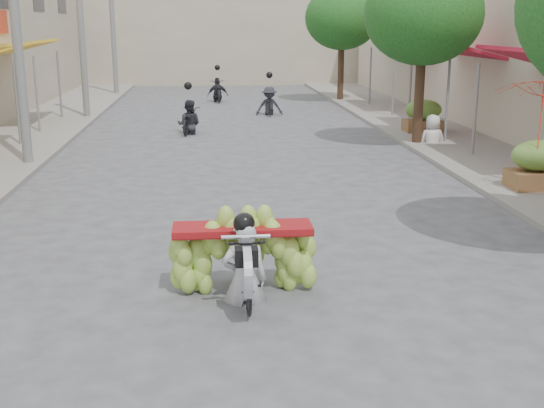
{
  "coord_description": "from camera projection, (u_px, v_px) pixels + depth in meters",
  "views": [
    {
      "loc": [
        -0.8,
        -5.63,
        3.54
      ],
      "look_at": [
        0.06,
        3.52,
        1.1
      ],
      "focal_mm": 45.0,
      "sensor_mm": 36.0,
      "label": 1
    }
  ],
  "objects": [
    {
      "name": "bg_motorbike_a",
      "position": [
        189.0,
        111.0,
        22.39
      ],
      "size": [
        0.88,
        1.58,
        1.95
      ],
      "color": "black",
      "rests_on": "ground"
    },
    {
      "name": "utility_pole_far",
      "position": [
        80.0,
        10.0,
        25.08
      ],
      "size": [
        0.6,
        0.24,
        8.0
      ],
      "color": "slate",
      "rests_on": "ground"
    },
    {
      "name": "street_tree_far",
      "position": [
        342.0,
        18.0,
        30.94
      ],
      "size": [
        3.4,
        3.4,
        5.25
      ],
      "color": "#3A2719",
      "rests_on": "ground"
    },
    {
      "name": "far_building",
      "position": [
        218.0,
        24.0,
        42.07
      ],
      "size": [
        20.0,
        6.0,
        7.0
      ],
      "primitive_type": "cube",
      "color": "#B0A28B",
      "rests_on": "ground"
    },
    {
      "name": "utility_pole_back",
      "position": [
        112.0,
        13.0,
        33.74
      ],
      "size": [
        0.6,
        0.24,
        8.0
      ],
      "color": "slate",
      "rests_on": "ground"
    },
    {
      "name": "street_tree_mid",
      "position": [
        424.0,
        15.0,
        19.4
      ],
      "size": [
        3.4,
        3.4,
        5.25
      ],
      "color": "#3A2719",
      "rests_on": "ground"
    },
    {
      "name": "sidewalk_right",
      "position": [
        456.0,
        138.0,
        21.46
      ],
      "size": [
        4.0,
        60.0,
        0.12
      ],
      "primitive_type": "cube",
      "color": "gray",
      "rests_on": "ground"
    },
    {
      "name": "bg_motorbike_c",
      "position": [
        218.0,
        85.0,
        31.62
      ],
      "size": [
        0.99,
        1.72,
        1.95
      ],
      "color": "black",
      "rests_on": "ground"
    },
    {
      "name": "utility_pole_mid",
      "position": [
        14.0,
        3.0,
        16.42
      ],
      "size": [
        0.6,
        0.24,
        8.0
      ],
      "color": "slate",
      "rests_on": "ground"
    },
    {
      "name": "pedestrian",
      "position": [
        434.0,
        114.0,
        20.14
      ],
      "size": [
        0.85,
        0.55,
        1.64
      ],
      "rotation": [
        0.0,
        0.0,
        3.24
      ],
      "color": "white",
      "rests_on": "ground"
    },
    {
      "name": "produce_crate_far",
      "position": [
        423.0,
        113.0,
        22.18
      ],
      "size": [
        1.2,
        0.88,
        1.16
      ],
      "color": "brown",
      "rests_on": "ground"
    },
    {
      "name": "produce_crate_mid",
      "position": [
        539.0,
        161.0,
        14.48
      ],
      "size": [
        1.2,
        0.88,
        1.16
      ],
      "color": "brown",
      "rests_on": "ground"
    },
    {
      "name": "bg_motorbike_b",
      "position": [
        269.0,
        93.0,
        27.01
      ],
      "size": [
        1.07,
        1.53,
        1.95
      ],
      "color": "black",
      "rests_on": "ground"
    },
    {
      "name": "banana_motorbike",
      "position": [
        243.0,
        248.0,
        8.96
      ],
      "size": [
        2.2,
        1.82,
        2.03
      ],
      "color": "black",
      "rests_on": "ground"
    }
  ]
}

